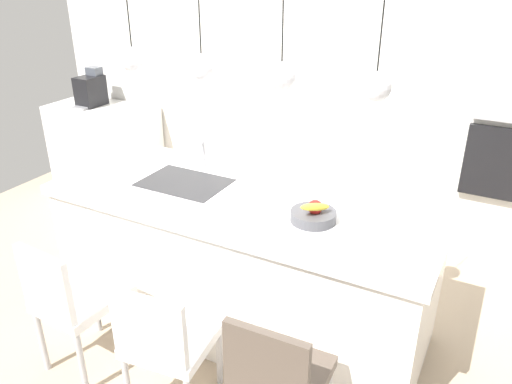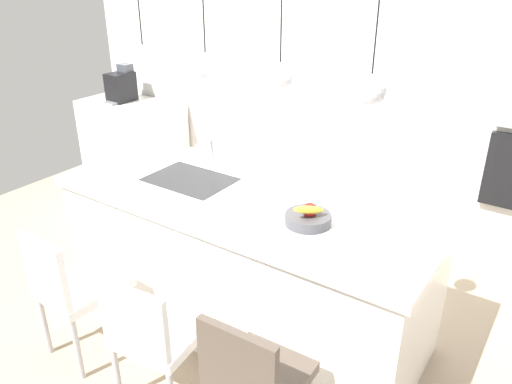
{
  "view_description": "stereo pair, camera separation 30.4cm",
  "coord_description": "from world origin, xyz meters",
  "px_view_note": "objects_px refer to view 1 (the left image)",
  "views": [
    {
      "loc": [
        1.39,
        -2.43,
        2.3
      ],
      "look_at": [
        0.1,
        0.0,
        1.0
      ],
      "focal_mm": 35.31,
      "sensor_mm": 36.0,
      "label": 1
    },
    {
      "loc": [
        1.66,
        -2.28,
        2.3
      ],
      "look_at": [
        0.1,
        0.0,
        1.0
      ],
      "focal_mm": 35.31,
      "sensor_mm": 36.0,
      "label": 2
    }
  ],
  "objects_px": {
    "chair_middle": "(165,339)",
    "oven": "(503,164)",
    "fruit_bowl": "(314,214)",
    "chair_near": "(73,298)",
    "coffee_machine": "(91,90)",
    "chair_far": "(277,378)"
  },
  "relations": [
    {
      "from": "fruit_bowl",
      "to": "oven",
      "type": "xyz_separation_m",
      "value": [
        0.87,
        1.67,
        -0.13
      ]
    },
    {
      "from": "chair_far",
      "to": "chair_near",
      "type": "bearing_deg",
      "value": -179.88
    },
    {
      "from": "coffee_machine",
      "to": "chair_far",
      "type": "height_order",
      "value": "coffee_machine"
    },
    {
      "from": "coffee_machine",
      "to": "chair_far",
      "type": "distance_m",
      "value": 3.85
    },
    {
      "from": "coffee_machine",
      "to": "chair_near",
      "type": "xyz_separation_m",
      "value": [
        1.85,
        -2.12,
        -0.55
      ]
    },
    {
      "from": "coffee_machine",
      "to": "oven",
      "type": "bearing_deg",
      "value": 4.37
    },
    {
      "from": "fruit_bowl",
      "to": "oven",
      "type": "distance_m",
      "value": 1.89
    },
    {
      "from": "fruit_bowl",
      "to": "chair_middle",
      "type": "bearing_deg",
      "value": -124.5
    },
    {
      "from": "chair_near",
      "to": "coffee_machine",
      "type": "bearing_deg",
      "value": 131.12
    },
    {
      "from": "chair_near",
      "to": "chair_middle",
      "type": "height_order",
      "value": "chair_near"
    },
    {
      "from": "fruit_bowl",
      "to": "coffee_machine",
      "type": "height_order",
      "value": "coffee_machine"
    },
    {
      "from": "chair_near",
      "to": "chair_middle",
      "type": "relative_size",
      "value": 1.07
    },
    {
      "from": "oven",
      "to": "chair_near",
      "type": "xyz_separation_m",
      "value": [
        -2.04,
        -2.42,
        -0.36
      ]
    },
    {
      "from": "coffee_machine",
      "to": "chair_middle",
      "type": "height_order",
      "value": "coffee_machine"
    },
    {
      "from": "fruit_bowl",
      "to": "coffee_machine",
      "type": "relative_size",
      "value": 0.68
    },
    {
      "from": "oven",
      "to": "chair_middle",
      "type": "distance_m",
      "value": 2.81
    },
    {
      "from": "fruit_bowl",
      "to": "chair_near",
      "type": "xyz_separation_m",
      "value": [
        -1.17,
        -0.75,
        -0.49
      ]
    },
    {
      "from": "chair_middle",
      "to": "oven",
      "type": "bearing_deg",
      "value": 60.23
    },
    {
      "from": "fruit_bowl",
      "to": "coffee_machine",
      "type": "bearing_deg",
      "value": 155.47
    },
    {
      "from": "chair_middle",
      "to": "chair_near",
      "type": "bearing_deg",
      "value": -179.66
    },
    {
      "from": "fruit_bowl",
      "to": "oven",
      "type": "relative_size",
      "value": 0.46
    },
    {
      "from": "coffee_machine",
      "to": "chair_middle",
      "type": "relative_size",
      "value": 0.45
    }
  ]
}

